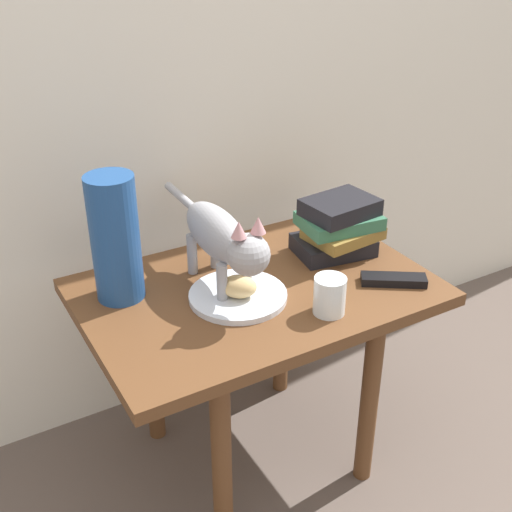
# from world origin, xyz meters

# --- Properties ---
(ground_plane) EXTENTS (6.00, 6.00, 0.00)m
(ground_plane) POSITION_xyz_m (0.00, 0.00, 0.00)
(ground_plane) COLOR brown
(back_panel) EXTENTS (4.00, 0.04, 2.20)m
(back_panel) POSITION_xyz_m (0.00, 0.39, 1.10)
(back_panel) COLOR silver
(back_panel) RESTS_ON ground
(side_table) EXTENTS (0.80, 0.53, 0.52)m
(side_table) POSITION_xyz_m (0.00, 0.00, 0.45)
(side_table) COLOR brown
(side_table) RESTS_ON ground
(plate) EXTENTS (0.22, 0.22, 0.01)m
(plate) POSITION_xyz_m (-0.06, -0.02, 0.53)
(plate) COLOR silver
(plate) RESTS_ON side_table
(bread_roll) EXTENTS (0.10, 0.10, 0.05)m
(bread_roll) POSITION_xyz_m (-0.07, -0.04, 0.56)
(bread_roll) COLOR #E0BC7A
(bread_roll) RESTS_ON plate
(cat) EXTENTS (0.10, 0.48, 0.23)m
(cat) POSITION_xyz_m (-0.07, 0.03, 0.66)
(cat) COLOR #99999E
(cat) RESTS_ON side_table
(book_stack) EXTENTS (0.21, 0.17, 0.15)m
(book_stack) POSITION_xyz_m (0.26, 0.04, 0.59)
(book_stack) COLOR black
(book_stack) RESTS_ON side_table
(green_vase) EXTENTS (0.11, 0.11, 0.29)m
(green_vase) POSITION_xyz_m (-0.28, 0.12, 0.67)
(green_vase) COLOR navy
(green_vase) RESTS_ON side_table
(candle_jar) EXTENTS (0.07, 0.07, 0.08)m
(candle_jar) POSITION_xyz_m (0.08, -0.17, 0.56)
(candle_jar) COLOR silver
(candle_jar) RESTS_ON side_table
(tv_remote) EXTENTS (0.15, 0.12, 0.02)m
(tv_remote) POSITION_xyz_m (0.28, -0.15, 0.53)
(tv_remote) COLOR black
(tv_remote) RESTS_ON side_table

